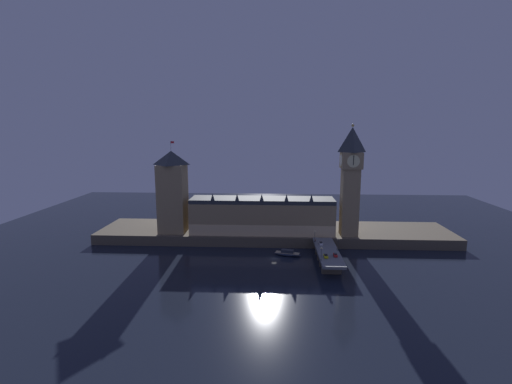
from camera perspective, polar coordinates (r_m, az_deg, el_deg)
ground_plane at (r=202.95m, az=2.80°, el=-10.19°), size 400.00×400.00×0.00m
embankment at (r=239.11m, az=2.83°, el=-6.31°), size 220.00×42.00×6.09m
parliament_hall at (r=227.30m, az=0.95°, el=-3.61°), size 86.87×19.85×25.36m
clock_tower at (r=223.48m, az=14.35°, el=2.13°), size 12.11×12.22×65.55m
victoria_tower at (r=231.97m, az=-12.73°, el=0.08°), size 16.21×16.21×55.83m
bridge at (r=198.73m, az=10.96°, el=-9.45°), size 11.08×46.00×6.74m
car_northbound_lead at (r=206.80m, az=9.93°, el=-7.79°), size 1.96×4.65×1.38m
car_northbound_trail at (r=187.71m, az=10.69°, el=-9.65°), size 2.05×4.65×1.42m
car_southbound_lead at (r=189.79m, az=12.11°, el=-9.45°), size 1.84×3.82×1.59m
pedestrian_mid_walk at (r=199.42m, az=12.35°, el=-8.43°), size 0.38×0.38×1.87m
pedestrian_far_rail at (r=210.64m, az=9.13°, el=-7.37°), size 0.38×0.38×1.69m
street_lamp_near at (r=182.16m, az=10.01°, el=-9.09°), size 1.34×0.60×6.58m
street_lamp_mid at (r=197.54m, az=12.55°, el=-7.67°), size 1.34×0.60×6.58m
street_lamp_far at (r=210.03m, az=9.03°, el=-6.49°), size 1.34×0.60×6.61m
boat_upstream at (r=207.56m, az=4.85°, el=-9.40°), size 15.64×7.95×3.35m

